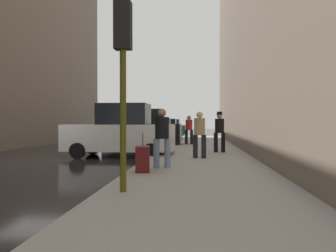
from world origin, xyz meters
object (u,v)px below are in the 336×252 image
object	(u,v)px
parked_black_suv	(144,129)
parked_dark_green_sedan	(165,128)
parked_red_hatchback	(170,127)
pedestrian_in_red_jacket	(189,128)
pedestrian_in_tan_coat	(200,132)
fire_hydrant	(170,140)
pedestrian_with_fedora	(220,130)
parked_blue_sedan	(156,130)
pedestrian_in_jeans	(162,135)
rolling_suitcase	(143,159)
traffic_light	(123,54)
parked_white_van	(121,132)

from	to	relation	value
parked_black_suv	parked_dark_green_sedan	bearing A→B (deg)	90.00
parked_dark_green_sedan	parked_red_hatchback	xyz separation A→B (m)	(-0.00, 6.05, 0.00)
pedestrian_in_red_jacket	pedestrian_in_tan_coat	world-z (taller)	same
fire_hydrant	parked_black_suv	bearing A→B (deg)	127.27
parked_red_hatchback	pedestrian_with_fedora	size ratio (longest dim) A/B	2.39
parked_red_hatchback	pedestrian_with_fedora	distance (m)	24.54
parked_blue_sedan	parked_dark_green_sedan	size ratio (longest dim) A/B	1.01
pedestrian_with_fedora	pedestrian_in_jeans	bearing A→B (deg)	-111.29
parked_dark_green_sedan	rolling_suitcase	size ratio (longest dim) A/B	4.07
parked_black_suv	parked_dark_green_sedan	size ratio (longest dim) A/B	1.09
parked_red_hatchback	pedestrian_with_fedora	bearing A→B (deg)	-80.10
parked_red_hatchback	parked_black_suv	bearing A→B (deg)	-90.00
traffic_light	parked_dark_green_sedan	bearing A→B (deg)	94.01
traffic_light	pedestrian_in_jeans	xyz separation A→B (m)	(0.39, 3.25, -1.65)
parked_dark_green_sedan	parked_black_suv	bearing A→B (deg)	-90.00
parked_white_van	fire_hydrant	distance (m)	4.03
pedestrian_in_red_jacket	pedestrian_in_tan_coat	size ratio (longest dim) A/B	1.00
parked_blue_sedan	parked_red_hatchback	world-z (taller)	same
parked_blue_sedan	parked_red_hatchback	size ratio (longest dim) A/B	1.00
parked_dark_green_sedan	pedestrian_in_red_jacket	bearing A→B (deg)	-78.01
pedestrian_in_jeans	pedestrian_with_fedora	distance (m)	5.46
parked_white_van	parked_black_suv	size ratio (longest dim) A/B	1.01
parked_black_suv	pedestrian_in_jeans	bearing A→B (deg)	-77.66
parked_dark_green_sedan	pedestrian_with_fedora	world-z (taller)	pedestrian_with_fedora
traffic_light	pedestrian_in_jeans	size ratio (longest dim) A/B	2.11
parked_dark_green_sedan	pedestrian_in_tan_coat	bearing A→B (deg)	-80.75
rolling_suitcase	pedestrian_with_fedora	bearing A→B (deg)	67.55
traffic_light	pedestrian_with_fedora	size ratio (longest dim) A/B	2.03
parked_blue_sedan	parked_red_hatchback	xyz separation A→B (m)	(0.00, 13.01, 0.00)
parked_white_van	pedestrian_in_tan_coat	size ratio (longest dim) A/B	2.71
parked_red_hatchback	pedestrian_in_jeans	world-z (taller)	pedestrian_in_jeans
parked_black_suv	pedestrian_with_fedora	distance (m)	6.66
parked_black_suv	pedestrian_in_red_jacket	xyz separation A→B (m)	(2.75, 0.03, 0.07)
pedestrian_in_red_jacket	parked_red_hatchback	bearing A→B (deg)	98.23
pedestrian_in_jeans	pedestrian_in_tan_coat	xyz separation A→B (m)	(1.10, 2.73, 0.00)
pedestrian_in_tan_coat	rolling_suitcase	distance (m)	3.86
parked_black_suv	pedestrian_in_red_jacket	bearing A→B (deg)	0.70
parked_red_hatchback	pedestrian_with_fedora	world-z (taller)	pedestrian_with_fedora
pedestrian_in_red_jacket	rolling_suitcase	distance (m)	11.08
parked_black_suv	pedestrian_in_tan_coat	size ratio (longest dim) A/B	2.69
parked_red_hatchback	pedestrian_in_jeans	size ratio (longest dim) A/B	2.48
traffic_light	pedestrian_in_tan_coat	bearing A→B (deg)	76.09
parked_blue_sedan	pedestrian_in_jeans	bearing A→B (deg)	-82.15
parked_dark_green_sedan	parked_white_van	bearing A→B (deg)	-90.00
parked_black_suv	pedestrian_in_tan_coat	xyz separation A→B (m)	(3.34, -7.51, 0.07)
parked_blue_sedan	parked_red_hatchback	distance (m)	13.01
parked_blue_sedan	pedestrian_in_tan_coat	distance (m)	13.92
pedestrian_in_jeans	pedestrian_in_red_jacket	size ratio (longest dim) A/B	1.00
pedestrian_in_red_jacket	rolling_suitcase	size ratio (longest dim) A/B	1.64
pedestrian_in_red_jacket	rolling_suitcase	xyz separation A→B (m)	(-0.94, -11.02, -0.61)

